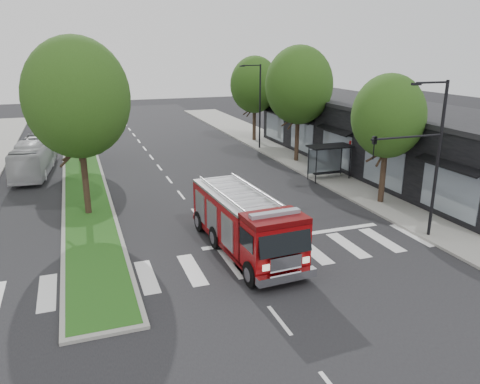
# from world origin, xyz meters

# --- Properties ---
(ground) EXTENTS (140.00, 140.00, 0.00)m
(ground) POSITION_xyz_m (0.00, 0.00, 0.00)
(ground) COLOR black
(ground) RESTS_ON ground
(sidewalk_right) EXTENTS (5.00, 80.00, 0.15)m
(sidewalk_right) POSITION_xyz_m (12.50, 10.00, 0.07)
(sidewalk_right) COLOR gray
(sidewalk_right) RESTS_ON ground
(median) EXTENTS (3.00, 50.00, 0.15)m
(median) POSITION_xyz_m (-6.00, 18.00, 0.08)
(median) COLOR gray
(median) RESTS_ON ground
(storefront_row) EXTENTS (8.00, 30.00, 5.00)m
(storefront_row) POSITION_xyz_m (17.00, 10.00, 2.50)
(storefront_row) COLOR black
(storefront_row) RESTS_ON ground
(bus_shelter) EXTENTS (3.20, 1.60, 2.61)m
(bus_shelter) POSITION_xyz_m (11.20, 8.15, 2.04)
(bus_shelter) COLOR black
(bus_shelter) RESTS_ON ground
(tree_right_near) EXTENTS (4.40, 4.40, 8.05)m
(tree_right_near) POSITION_xyz_m (11.50, 2.00, 5.51)
(tree_right_near) COLOR black
(tree_right_near) RESTS_ON ground
(tree_right_mid) EXTENTS (5.60, 5.60, 9.72)m
(tree_right_mid) POSITION_xyz_m (11.50, 14.00, 6.49)
(tree_right_mid) COLOR black
(tree_right_mid) RESTS_ON ground
(tree_right_far) EXTENTS (5.00, 5.00, 8.73)m
(tree_right_far) POSITION_xyz_m (11.50, 24.00, 5.84)
(tree_right_far) COLOR black
(tree_right_far) RESTS_ON ground
(tree_median_near) EXTENTS (5.80, 5.80, 10.16)m
(tree_median_near) POSITION_xyz_m (-6.00, 6.00, 6.81)
(tree_median_near) COLOR black
(tree_median_near) RESTS_ON ground
(tree_median_far) EXTENTS (5.60, 5.60, 9.72)m
(tree_median_far) POSITION_xyz_m (-6.00, 20.00, 6.49)
(tree_median_far) COLOR black
(tree_median_far) RESTS_ON ground
(streetlight_right_near) EXTENTS (4.08, 0.22, 8.00)m
(streetlight_right_near) POSITION_xyz_m (9.61, -3.50, 4.67)
(streetlight_right_near) COLOR black
(streetlight_right_near) RESTS_ON ground
(streetlight_right_far) EXTENTS (2.11, 0.20, 8.00)m
(streetlight_right_far) POSITION_xyz_m (10.35, 20.00, 4.48)
(streetlight_right_far) COLOR black
(streetlight_right_far) RESTS_ON ground
(fire_engine) EXTENTS (3.13, 8.84, 3.02)m
(fire_engine) POSITION_xyz_m (0.92, -1.86, 1.45)
(fire_engine) COLOR #510405
(fire_engine) RESTS_ON ground
(city_bus) EXTENTS (3.11, 9.55, 2.61)m
(city_bus) POSITION_xyz_m (-9.46, 17.49, 1.31)
(city_bus) COLOR silver
(city_bus) RESTS_ON ground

